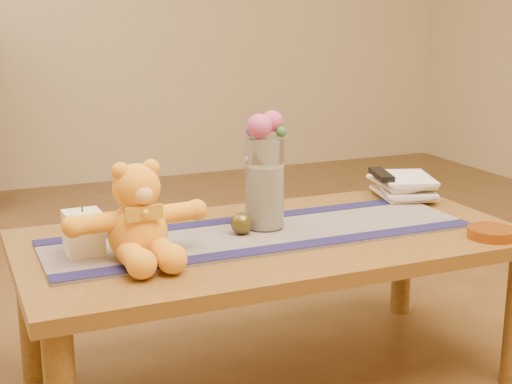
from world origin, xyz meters
name	(u,v)px	position (x,y,z in m)	size (l,w,h in m)	color
floor	(272,381)	(0.00, 0.00, 0.00)	(5.50, 5.50, 0.00)	#533517
coffee_table_top	(272,242)	(0.00, 0.00, 0.43)	(1.40, 0.70, 0.04)	brown
table_leg_bl	(30,314)	(-0.64, 0.29, 0.21)	(0.07, 0.07, 0.41)	brown
table_leg_br	(402,257)	(0.64, 0.29, 0.21)	(0.07, 0.07, 0.41)	brown
persian_runner	(261,234)	(-0.03, 0.01, 0.45)	(1.20, 0.35, 0.01)	#1C1844
runner_border_near	(283,247)	(-0.03, -0.13, 0.46)	(1.20, 0.06, 0.00)	#181541
runner_border_far	(241,219)	(-0.03, 0.16, 0.46)	(1.20, 0.06, 0.00)	#181541
teddy_bear	(137,212)	(-0.40, -0.06, 0.58)	(0.35, 0.29, 0.23)	orange
pillar_candle	(83,233)	(-0.52, 0.03, 0.51)	(0.09, 0.09, 0.11)	#FBEFB9
candle_wick	(82,210)	(-0.52, 0.03, 0.57)	(0.00, 0.00, 0.01)	black
glass_vase	(265,183)	(0.00, 0.05, 0.59)	(0.11, 0.11, 0.26)	silver
potpourri_fill	(265,197)	(0.00, 0.05, 0.55)	(0.09, 0.09, 0.18)	beige
rose_left	(260,126)	(-0.02, 0.04, 0.75)	(0.07, 0.07, 0.07)	#C54576
rose_right	(272,121)	(0.02, 0.06, 0.76)	(0.06, 0.06, 0.06)	#C54576
blue_flower_back	(263,126)	(0.01, 0.09, 0.75)	(0.04, 0.04, 0.04)	#4F57AB
blue_flower_side	(252,130)	(-0.03, 0.07, 0.74)	(0.04, 0.04, 0.04)	#4F57AB
leaf_sprig	(281,132)	(0.04, 0.03, 0.74)	(0.03, 0.03, 0.03)	#33662D
bronze_ball	(242,223)	(-0.08, 0.02, 0.49)	(0.06, 0.06, 0.06)	#494118
book_bottom	(380,196)	(0.50, 0.23, 0.46)	(0.17, 0.22, 0.02)	#F6E3BE
book_lower	(382,190)	(0.50, 0.22, 0.48)	(0.16, 0.22, 0.02)	#F6E3BE
book_upper	(378,184)	(0.49, 0.23, 0.50)	(0.17, 0.22, 0.02)	#F6E3BE
book_top	(382,179)	(0.50, 0.23, 0.52)	(0.16, 0.22, 0.02)	#F6E3BE
tv_remote	(381,175)	(0.49, 0.22, 0.54)	(0.04, 0.16, 0.02)	black
amber_dish	(492,233)	(0.55, -0.26, 0.46)	(0.13, 0.13, 0.03)	#BF5914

